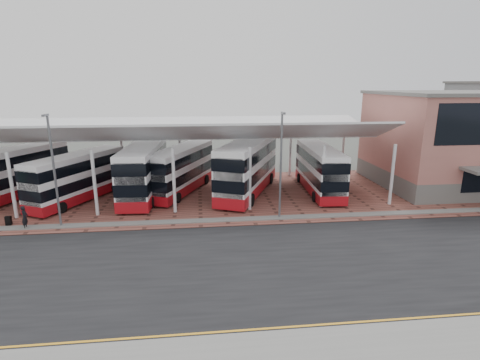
{
  "coord_description": "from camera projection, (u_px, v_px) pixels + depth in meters",
  "views": [
    {
      "loc": [
        -3.97,
        -20.18,
        10.1
      ],
      "look_at": [
        -0.83,
        8.16,
        2.64
      ],
      "focal_mm": 28.0,
      "sensor_mm": 36.0,
      "label": 1
    }
  ],
  "objects": [
    {
      "name": "ground",
      "position": [
        269.0,
        256.0,
        22.38
      ],
      "size": [
        140.0,
        140.0,
        0.0
      ],
      "primitive_type": "plane",
      "color": "#474944"
    },
    {
      "name": "road",
      "position": [
        272.0,
        264.0,
        21.42
      ],
      "size": [
        120.0,
        14.0,
        0.02
      ],
      "primitive_type": "cube",
      "color": "black",
      "rests_on": "ground"
    },
    {
      "name": "forecourt",
      "position": [
        264.0,
        193.0,
        35.09
      ],
      "size": [
        72.0,
        16.0,
        0.06
      ],
      "primitive_type": "cube",
      "color": "brown",
      "rests_on": "ground"
    },
    {
      "name": "north_kerb",
      "position": [
        254.0,
        219.0,
        28.33
      ],
      "size": [
        120.0,
        0.8,
        0.14
      ],
      "primitive_type": "cube",
      "color": "slate",
      "rests_on": "ground"
    },
    {
      "name": "yellow_line_near",
      "position": [
        299.0,
        331.0,
        15.65
      ],
      "size": [
        120.0,
        0.12,
        0.01
      ],
      "primitive_type": "cube",
      "color": "gold",
      "rests_on": "road"
    },
    {
      "name": "yellow_line_far",
      "position": [
        298.0,
        326.0,
        15.93
      ],
      "size": [
        120.0,
        0.12,
        0.01
      ],
      "primitive_type": "cube",
      "color": "gold",
      "rests_on": "road"
    },
    {
      "name": "canopy",
      "position": [
        176.0,
        132.0,
        33.67
      ],
      "size": [
        37.0,
        11.63,
        7.07
      ],
      "color": "silver",
      "rests_on": "ground"
    },
    {
      "name": "terminal",
      "position": [
        472.0,
        139.0,
        37.04
      ],
      "size": [
        18.4,
        14.4,
        9.25
      ],
      "color": "#615F5B",
      "rests_on": "ground"
    },
    {
      "name": "lamp_west",
      "position": [
        54.0,
        168.0,
        25.82
      ],
      "size": [
        0.16,
        0.9,
        8.07
      ],
      "color": "slate",
      "rests_on": "ground"
    },
    {
      "name": "lamp_east",
      "position": [
        281.0,
        163.0,
        27.52
      ],
      "size": [
        0.16,
        0.9,
        8.07
      ],
      "color": "slate",
      "rests_on": "ground"
    },
    {
      "name": "bus_0",
      "position": [
        13.0,
        174.0,
        32.9
      ],
      "size": [
        6.77,
        10.87,
        4.46
      ],
      "rotation": [
        0.0,
        0.0,
        -0.43
      ],
      "color": "white",
      "rests_on": "forecourt"
    },
    {
      "name": "bus_1",
      "position": [
        78.0,
        178.0,
        32.37
      ],
      "size": [
        6.57,
        9.91,
        4.1
      ],
      "rotation": [
        0.0,
        0.0,
        -0.47
      ],
      "color": "white",
      "rests_on": "forecourt"
    },
    {
      "name": "bus_2",
      "position": [
        144.0,
        171.0,
        33.77
      ],
      "size": [
        3.29,
        11.38,
        4.64
      ],
      "rotation": [
        0.0,
        0.0,
        -0.06
      ],
      "color": "white",
      "rests_on": "forecourt"
    },
    {
      "name": "bus_3",
      "position": [
        181.0,
        170.0,
        34.93
      ],
      "size": [
        6.19,
        10.35,
        4.22
      ],
      "rotation": [
        0.0,
        0.0,
        -0.4
      ],
      "color": "white",
      "rests_on": "forecourt"
    },
    {
      "name": "bus_4",
      "position": [
        248.0,
        167.0,
        34.53
      ],
      "size": [
        7.16,
        11.98,
        4.89
      ],
      "rotation": [
        0.0,
        0.0,
        -0.4
      ],
      "color": "white",
      "rests_on": "forecourt"
    },
    {
      "name": "bus_5",
      "position": [
        319.0,
        170.0,
        35.1
      ],
      "size": [
        3.02,
        10.38,
        4.23
      ],
      "rotation": [
        0.0,
        0.0,
        -0.06
      ],
      "color": "white",
      "rests_on": "forecourt"
    },
    {
      "name": "pedestrian",
      "position": [
        25.0,
        217.0,
        26.31
      ],
      "size": [
        0.45,
        0.64,
        1.66
      ],
      "primitive_type": "imported",
      "rotation": [
        0.0,
        0.0,
        1.67
      ],
      "color": "black",
      "rests_on": "forecourt"
    },
    {
      "name": "suitcase",
      "position": [
        8.0,
        221.0,
        27.09
      ],
      "size": [
        0.38,
        0.27,
        0.66
      ],
      "primitive_type": "cube",
      "color": "black",
      "rests_on": "forecourt"
    }
  ]
}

